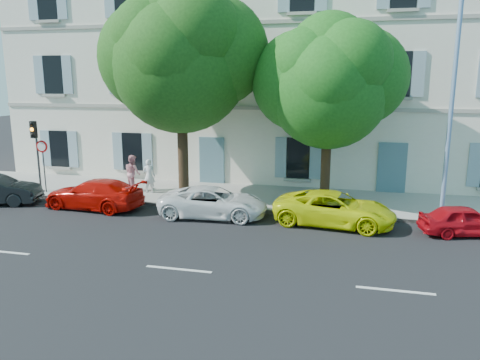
% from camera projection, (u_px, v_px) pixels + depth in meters
% --- Properties ---
extents(ground, '(90.00, 90.00, 0.00)m').
position_uv_depth(ground, '(217.00, 227.00, 17.36)').
color(ground, black).
extents(sidewalk, '(36.00, 4.50, 0.15)m').
position_uv_depth(sidewalk, '(244.00, 197.00, 21.57)').
color(sidewalk, '#A09E96').
rests_on(sidewalk, ground).
extents(kerb, '(36.00, 0.16, 0.16)m').
position_uv_depth(kerb, '(232.00, 209.00, 19.51)').
color(kerb, '#9E998E').
rests_on(kerb, ground).
extents(building, '(28.00, 7.00, 12.00)m').
position_uv_depth(building, '(268.00, 67.00, 25.77)').
color(building, white).
rests_on(building, ground).
extents(car_red_coupe, '(4.46, 2.14, 1.25)m').
position_uv_depth(car_red_coupe, '(94.00, 194.00, 19.78)').
color(car_red_coupe, '#C20D05').
rests_on(car_red_coupe, ground).
extents(car_white_coupe, '(4.42, 2.27, 1.19)m').
position_uv_depth(car_white_coupe, '(213.00, 202.00, 18.58)').
color(car_white_coupe, white).
rests_on(car_white_coupe, ground).
extents(car_yellow_supercar, '(4.72, 2.59, 1.25)m').
position_uv_depth(car_yellow_supercar, '(335.00, 209.00, 17.55)').
color(car_yellow_supercar, '#DEE809').
rests_on(car_yellow_supercar, ground).
extents(car_red_hatchback, '(3.32, 1.93, 1.06)m').
position_uv_depth(car_red_hatchback, '(465.00, 220.00, 16.43)').
color(car_red_hatchback, '#B60B14').
rests_on(car_red_hatchback, ground).
extents(tree_left, '(5.84, 5.84, 9.05)m').
position_uv_depth(tree_left, '(181.00, 65.00, 19.86)').
color(tree_left, '#3A2819').
rests_on(tree_left, sidewalk).
extents(tree_right, '(4.92, 4.92, 7.58)m').
position_uv_depth(tree_right, '(329.00, 89.00, 18.86)').
color(tree_right, '#3A2819').
rests_on(tree_right, sidewalk).
extents(traffic_light, '(0.28, 0.38, 3.34)m').
position_uv_depth(traffic_light, '(35.00, 141.00, 21.71)').
color(traffic_light, '#383A3D').
rests_on(traffic_light, sidewalk).
extents(road_sign, '(0.57, 0.08, 2.46)m').
position_uv_depth(road_sign, '(43.00, 155.00, 21.77)').
color(road_sign, '#383A3D').
rests_on(road_sign, sidewalk).
extents(street_lamp, '(0.28, 1.78, 8.39)m').
position_uv_depth(street_lamp, '(454.00, 93.00, 16.74)').
color(street_lamp, '#7293BF').
rests_on(street_lamp, sidewalk).
extents(pedestrian_a, '(0.61, 0.42, 1.59)m').
position_uv_depth(pedestrian_a, '(149.00, 176.00, 21.87)').
color(pedestrian_a, silver).
rests_on(pedestrian_a, sidewalk).
extents(pedestrian_b, '(1.06, 1.03, 1.72)m').
position_uv_depth(pedestrian_b, '(133.00, 173.00, 22.26)').
color(pedestrian_b, '#D28692').
rests_on(pedestrian_b, sidewalk).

